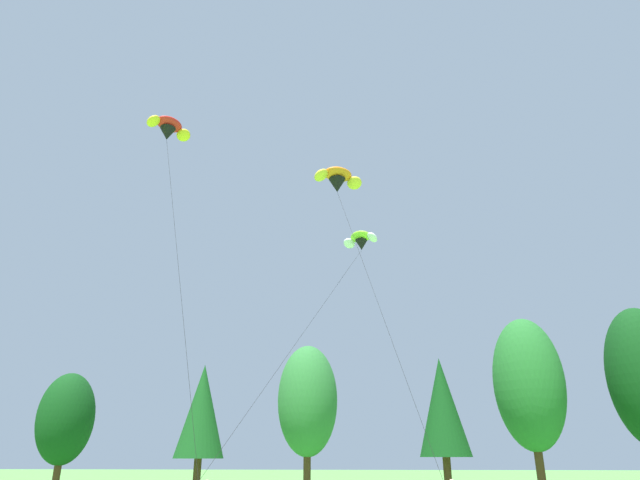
% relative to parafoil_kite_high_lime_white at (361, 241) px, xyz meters
% --- Properties ---
extents(treeline_tree_c, '(4.06, 4.06, 8.37)m').
position_rel_parafoil_kite_high_lime_white_xyz_m(treeline_tree_c, '(-22.28, 6.92, -10.76)').
color(treeline_tree_c, '#472D19').
rests_on(treeline_tree_c, ground_plane).
extents(treeline_tree_d, '(3.55, 3.55, 8.85)m').
position_rel_parafoil_kite_high_lime_white_xyz_m(treeline_tree_d, '(-11.96, 6.79, -10.28)').
color(treeline_tree_d, '#472D19').
rests_on(treeline_tree_d, ground_plane).
extents(treeline_tree_e, '(4.77, 4.77, 11.00)m').
position_rel_parafoil_kite_high_lime_white_xyz_m(treeline_tree_e, '(-4.68, 11.37, -9.17)').
color(treeline_tree_e, '#472D19').
rests_on(treeline_tree_e, ground_plane).
extents(treeline_tree_f, '(3.63, 3.63, 9.22)m').
position_rel_parafoil_kite_high_lime_white_xyz_m(treeline_tree_f, '(5.46, 7.51, -10.05)').
color(treeline_tree_f, '#472D19').
rests_on(treeline_tree_f, ground_plane).
extents(treeline_tree_g, '(5.19, 5.19, 12.54)m').
position_rel_parafoil_kite_high_lime_white_xyz_m(treeline_tree_g, '(12.34, 9.74, -8.23)').
color(treeline_tree_g, '#472D19').
rests_on(treeline_tree_g, ground_plane).
extents(parafoil_kite_high_lime_white, '(6.84, 15.64, 14.90)m').
position_rel_parafoil_kite_high_lime_white_xyz_m(parafoil_kite_high_lime_white, '(0.00, 0.00, 0.00)').
color(parafoil_kite_high_lime_white, '#93D633').
extents(parafoil_kite_mid_orange, '(5.44, 9.91, 16.96)m').
position_rel_parafoil_kite_high_lime_white_xyz_m(parafoil_kite_mid_orange, '(-1.24, -5.01, 1.99)').
color(parafoil_kite_mid_orange, orange).
extents(parafoil_kite_far_red_yellow, '(6.42, 7.95, 19.02)m').
position_rel_parafoil_kite_high_lime_white_xyz_m(parafoil_kite_far_red_yellow, '(-10.79, -8.01, 4.12)').
color(parafoil_kite_far_red_yellow, red).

